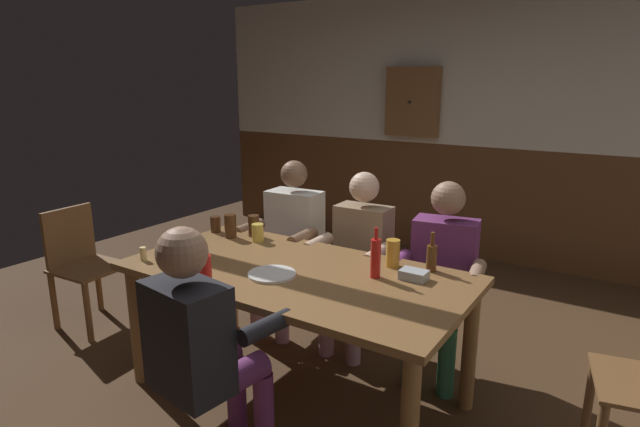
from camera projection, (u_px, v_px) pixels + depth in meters
name	position (u px, v px, depth m)	size (l,w,h in m)	color
ground_plane	(305.00, 386.00, 3.09)	(7.25, 7.25, 0.00)	#4C331E
back_wall_upper	(475.00, 68.00, 5.00)	(6.04, 0.12, 1.51)	beige
back_wall_wainscot	(465.00, 201.00, 5.33)	(6.04, 0.12, 1.15)	brown
dining_table	(295.00, 286.00, 2.85)	(1.91, 0.98, 0.77)	brown
person_0	(290.00, 238.00, 3.74)	(0.55, 0.53, 1.23)	silver
person_1	(358.00, 254.00, 3.44)	(0.52, 0.49, 1.20)	#997F60
person_2	(442.00, 271.00, 3.13)	(0.56, 0.56, 1.20)	#6B2D66
person_3	(202.00, 340.00, 2.27)	(0.55, 0.57, 1.20)	black
chair_empty_near_left	(82.00, 263.00, 3.79)	(0.47, 0.47, 0.88)	brown
table_candle	(143.00, 254.00, 2.97)	(0.04, 0.04, 0.08)	#F9E08C
condiment_caddy	(414.00, 275.00, 2.69)	(0.14, 0.10, 0.05)	#B2B7BC
plate_0	(190.00, 271.00, 2.78)	(0.22, 0.22, 0.01)	white
plate_1	(272.00, 274.00, 2.74)	(0.26, 0.26, 0.01)	white
bottle_0	(432.00, 257.00, 2.79)	(0.06, 0.06, 0.22)	#593314
bottle_1	(376.00, 258.00, 2.70)	(0.05, 0.05, 0.27)	red
bottle_2	(205.00, 269.00, 2.60)	(0.07, 0.07, 0.20)	red
pint_glass_0	(258.00, 233.00, 3.32)	(0.08, 0.08, 0.12)	#E5C64C
pint_glass_1	(230.00, 226.00, 3.40)	(0.08, 0.08, 0.16)	#4C2D19
pint_glass_2	(393.00, 253.00, 2.87)	(0.08, 0.08, 0.15)	gold
pint_glass_3	(254.00, 226.00, 3.44)	(0.08, 0.08, 0.14)	#4C2D19
pint_glass_4	(215.00, 224.00, 3.53)	(0.07, 0.07, 0.11)	#4C2D19
wall_dart_cabinet	(413.00, 102.00, 5.28)	(0.56, 0.15, 0.70)	brown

